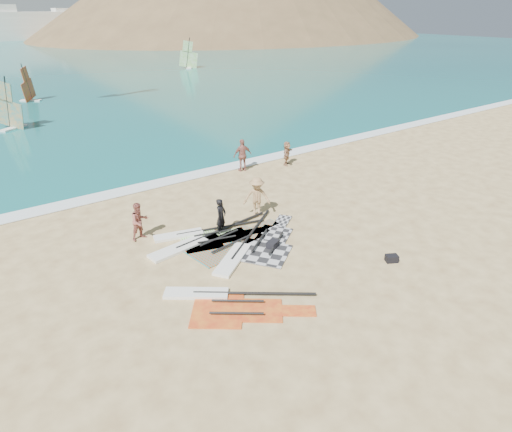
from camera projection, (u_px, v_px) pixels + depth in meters
ground at (296, 289)px, 15.16m from camera, size 300.00×300.00×0.00m
surf_line at (155, 185)px, 24.15m from camera, size 300.00×1.20×0.04m
headland_main at (241, 36)px, 154.67m from camera, size 143.00×143.00×45.00m
headland_minor at (297, 32)px, 180.33m from camera, size 70.00×70.00×28.00m
rig_grey at (254, 247)px, 17.72m from camera, size 5.66×4.37×0.20m
rig_green at (203, 236)px, 18.61m from camera, size 4.97×2.58×0.20m
rig_orange at (210, 243)px, 18.06m from camera, size 6.16×2.73×0.20m
rig_red at (225, 302)px, 14.43m from camera, size 4.43×4.22×0.20m
gear_bag_near at (273, 245)px, 17.71m from camera, size 0.61×0.53×0.32m
gear_bag_far at (392, 258)px, 16.77m from camera, size 0.56×0.50×0.28m
person_wetsuit at (221, 217)px, 18.55m from camera, size 0.72×0.65×1.66m
beachgoer_left at (140, 221)px, 18.13m from camera, size 0.90×0.75×1.68m
beachgoer_mid at (257, 197)px, 20.13m from camera, size 1.45×1.31×1.95m
beachgoer_back at (243, 155)px, 25.80m from camera, size 1.23×0.69×1.98m
beachgoer_right at (287, 153)px, 26.90m from camera, size 1.39×1.22×1.52m
windsurfer_left at (10, 114)px, 34.70m from camera, size 2.30×2.37×4.26m
windsurfer_centre at (28, 90)px, 45.32m from camera, size 2.10×2.16×3.92m
windsurfer_right at (188, 60)px, 70.08m from camera, size 2.84×2.67×4.80m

